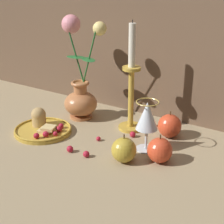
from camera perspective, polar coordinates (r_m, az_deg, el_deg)
name	(u,v)px	position (r m, az deg, el deg)	size (l,w,h in m)	color
ground_plane	(91,137)	(1.19, -3.27, -3.82)	(2.40, 2.40, 0.00)	#9E8966
vase	(80,87)	(1.30, -4.86, 3.85)	(0.17, 0.12, 0.35)	#B77042
plate_with_pastries	(42,127)	(1.24, -10.57, -2.24)	(0.18, 0.18, 0.07)	gold
wine_glass	(147,118)	(1.07, 5.35, -0.86)	(0.07, 0.07, 0.15)	silver
candlestick	(131,88)	(1.19, 2.94, 3.62)	(0.08, 0.08, 0.36)	gold
apple_beside_vase	(124,150)	(1.03, 1.82, -5.81)	(0.07, 0.07, 0.08)	#B2932D
apple_near_glass	(170,126)	(1.19, 8.76, -2.09)	(0.07, 0.07, 0.09)	#D14223
apple_at_table_edge	(160,150)	(1.04, 7.28, -5.81)	(0.07, 0.07, 0.08)	#D14223
berry_near_plate	(133,134)	(1.18, 3.17, -3.43)	(0.02, 0.02, 0.02)	#AD192D
berry_front_center	(99,139)	(1.16, -2.07, -4.09)	(0.01, 0.01, 0.01)	#AD192D
berry_by_glass_stem	(70,149)	(1.10, -6.42, -5.62)	(0.02, 0.02, 0.02)	#AD192D
berry_under_candlestick	(86,154)	(1.07, -3.95, -6.42)	(0.02, 0.02, 0.02)	#AD192D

